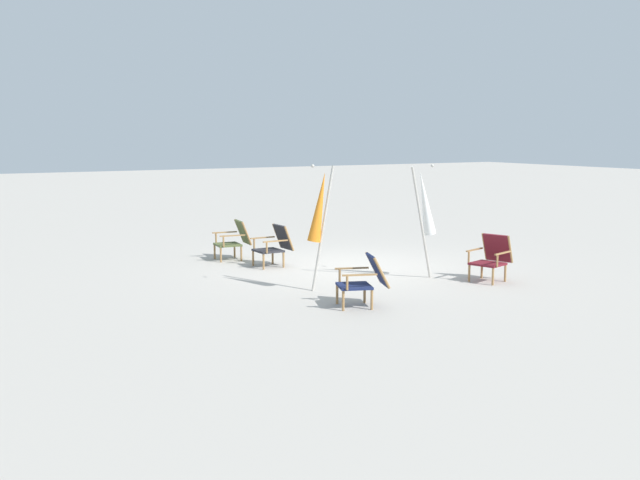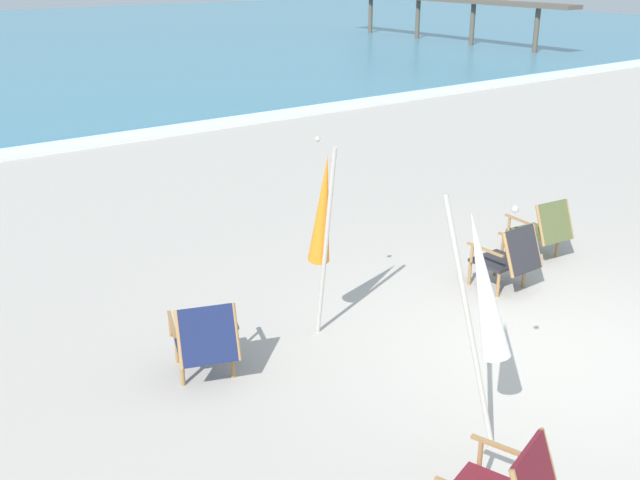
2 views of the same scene
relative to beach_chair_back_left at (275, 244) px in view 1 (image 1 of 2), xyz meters
The scene contains 7 objects.
ground_plane 1.49m from the beach_chair_back_left, 123.08° to the right, with size 80.00×80.00×0.00m, color #B2AAA0.
beach_chair_back_left is the anchor object (origin of this frame).
beach_chair_mid_center 4.20m from the beach_chair_back_left, 140.08° to the right, with size 0.75×0.82×0.82m.
beach_chair_front_right 3.81m from the beach_chair_back_left, behind, with size 0.79×0.89×0.79m.
beach_chair_back_right 1.18m from the beach_chair_back_left, 18.85° to the left, with size 0.65×0.75×0.81m.
umbrella_furled_orange 2.63m from the beach_chair_back_left, behind, with size 0.29×0.49×2.10m.
umbrella_furled_white 3.18m from the beach_chair_back_left, 145.06° to the right, with size 0.34×0.68×2.06m.
Camera 1 is at (-12.29, 7.61, 2.59)m, focal length 42.00 mm.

